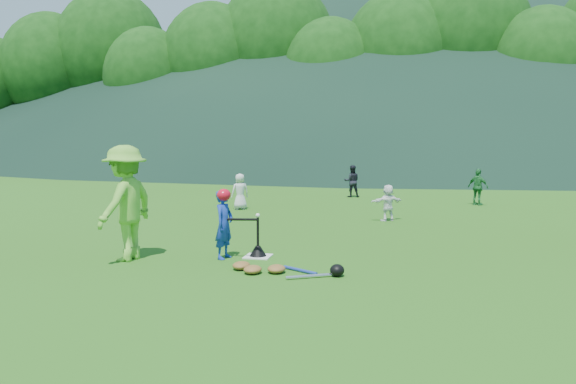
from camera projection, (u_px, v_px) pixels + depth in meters
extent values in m
plane|color=#295914|center=(258.00, 257.00, 9.86)|extent=(120.00, 120.00, 0.00)
cube|color=silver|center=(258.00, 256.00, 9.86)|extent=(0.45, 0.45, 0.02)
sphere|color=white|center=(258.00, 215.00, 9.79)|extent=(0.08, 0.08, 0.08)
imported|color=#163299|center=(224.00, 225.00, 9.68)|extent=(0.36, 0.48, 1.19)
imported|color=#6EBD37|center=(126.00, 203.00, 9.53)|extent=(0.92, 1.37, 1.97)
imported|color=silver|center=(240.00, 191.00, 16.12)|extent=(0.60, 0.56, 1.04)
imported|color=black|center=(352.00, 181.00, 19.32)|extent=(0.61, 0.52, 1.10)
imported|color=#217132|center=(478.00, 187.00, 17.08)|extent=(0.69, 0.60, 1.11)
imported|color=white|center=(388.00, 203.00, 13.96)|extent=(0.86, 0.68, 0.91)
cone|color=black|center=(258.00, 251.00, 9.85)|extent=(0.30, 0.30, 0.18)
cylinder|color=black|center=(258.00, 232.00, 9.81)|extent=(0.04, 0.04, 0.50)
ellipsoid|color=red|center=(224.00, 195.00, 9.63)|extent=(0.24, 0.26, 0.22)
cylinder|color=black|center=(240.00, 219.00, 9.57)|extent=(0.62, 0.08, 0.07)
ellipsoid|color=olive|center=(253.00, 269.00, 8.68)|extent=(0.28, 0.34, 0.13)
ellipsoid|color=olive|center=(276.00, 269.00, 8.72)|extent=(0.28, 0.34, 0.13)
ellipsoid|color=olive|center=(241.00, 265.00, 8.94)|extent=(0.28, 0.34, 0.13)
cylinder|color=silver|center=(309.00, 276.00, 8.39)|extent=(0.66, 0.39, 0.06)
cylinder|color=#263FA5|center=(300.00, 270.00, 8.78)|extent=(0.61, 0.39, 0.05)
ellipsoid|color=black|center=(337.00, 270.00, 8.50)|extent=(0.22, 0.24, 0.19)
cube|color=gray|center=(370.00, 158.00, 37.03)|extent=(70.00, 0.03, 1.20)
cube|color=yellow|center=(370.00, 149.00, 36.96)|extent=(70.00, 0.08, 0.08)
cylinder|color=gray|center=(370.00, 158.00, 37.03)|extent=(0.07, 0.07, 1.30)
cylinder|color=#382314|center=(54.00, 138.00, 47.97)|extent=(0.56, 0.56, 3.74)
ellipsoid|color=#164711|center=(51.00, 68.00, 47.37)|extent=(8.13, 8.13, 9.35)
cylinder|color=#382314|center=(114.00, 135.00, 48.39)|extent=(0.56, 0.56, 4.34)
ellipsoid|color=#164711|center=(112.00, 53.00, 47.69)|extent=(9.42, 9.42, 10.84)
cylinder|color=#382314|center=(150.00, 142.00, 44.52)|extent=(0.56, 0.56, 3.18)
ellipsoid|color=#164711|center=(149.00, 77.00, 44.01)|extent=(6.92, 6.92, 7.95)
cylinder|color=#382314|center=(214.00, 138.00, 44.94)|extent=(0.56, 0.56, 3.78)
ellipsoid|color=#164711|center=(213.00, 62.00, 44.33)|extent=(8.21, 8.21, 9.44)
cylinder|color=#382314|center=(276.00, 134.00, 45.35)|extent=(0.56, 0.56, 4.38)
ellipsoid|color=#164711|center=(276.00, 47.00, 44.65)|extent=(9.50, 9.50, 10.92)
cylinder|color=#382314|center=(330.00, 142.00, 41.49)|extent=(0.56, 0.56, 3.22)
ellipsoid|color=#164711|center=(331.00, 72.00, 40.97)|extent=(6.99, 6.99, 8.04)
cylinder|color=#382314|center=(397.00, 138.00, 41.90)|extent=(0.56, 0.56, 3.81)
ellipsoid|color=#164711|center=(398.00, 56.00, 41.29)|extent=(8.28, 8.28, 9.53)
cylinder|color=#382314|center=(462.00, 134.00, 42.32)|extent=(0.56, 0.56, 4.41)
ellipsoid|color=#164711|center=(465.00, 39.00, 41.62)|extent=(9.58, 9.58, 11.01)
cylinder|color=#382314|center=(538.00, 142.00, 38.45)|extent=(0.56, 0.56, 3.25)
ellipsoid|color=#164711|center=(542.00, 66.00, 37.93)|extent=(7.07, 7.07, 8.13)
cone|color=black|center=(395.00, 47.00, 88.95)|extent=(140.00, 140.00, 32.00)
cone|color=black|center=(115.00, 87.00, 92.22)|extent=(80.00, 80.00, 20.00)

